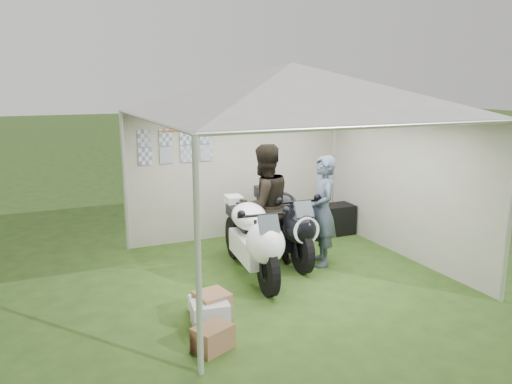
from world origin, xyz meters
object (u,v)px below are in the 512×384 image
Objects in this scene: crate_2 at (202,304)px; canopy_tent at (291,94)px; person_dark_jacket at (264,206)px; motorcycle_black at (285,222)px; crate_1 at (212,306)px; equipment_box at (337,219)px; motorcycle_white at (253,237)px; crate_3 at (213,338)px; person_blue_jacket at (323,211)px; crate_0 at (210,314)px; paddock_stand at (263,231)px.

canopy_tent is at bearing 25.79° from crate_2.
person_dark_jacket is at bearing 118.83° from canopy_tent.
crate_1 is (-1.72, -1.49, -0.44)m from motorcycle_black.
canopy_tent is 3.15m from equipment_box.
motorcycle_white is 5.61× the size of crate_3.
person_blue_jacket is (0.82, -0.34, -0.09)m from person_dark_jacket.
crate_3 is at bearing -108.40° from crate_1.
person_blue_jacket is (0.40, -0.44, 0.24)m from motorcycle_black.
crate_2 is at bearing 79.61° from crate_3.
person_dark_jacket is 1.11× the size of person_blue_jacket.
equipment_box is 1.38× the size of crate_3.
motorcycle_white reaches higher than motorcycle_black.
equipment_box reaches higher than crate_0.
paddock_stand is 3.23m from crate_0.
equipment_box reaches higher than paddock_stand.
motorcycle_white is at bearing -149.90° from equipment_box.
equipment_box is at bearing 40.81° from crate_3.
motorcycle_white is at bearing 46.09° from crate_1.
crate_0 is 0.54m from crate_3.
crate_0 reaches higher than crate_2.
crate_0 is at bearing -92.57° from crate_2.
motorcycle_black reaches higher than crate_1.
equipment_box is at bearing 153.94° from person_blue_jacket.
motorcycle_white is 1.01× the size of motorcycle_black.
motorcycle_white is 2.65m from equipment_box.
paddock_stand is 1.28× the size of crate_1.
motorcycle_black is 5.56× the size of crate_3.
crate_3 reaches higher than crate_2.
motorcycle_black is 6.09× the size of crate_1.
crate_1 is (0.08, 0.15, 0.02)m from crate_0.
crate_0 is (-1.38, -1.54, -0.79)m from person_dark_jacket.
crate_1 is at bearing -125.83° from paddock_stand.
canopy_tent is at bearing 35.41° from crate_0.
motorcycle_white reaches higher than crate_3.
person_blue_jacket is (0.33, -1.44, 0.67)m from paddock_stand.
canopy_tent reaches higher than crate_1.
crate_3 is at bearing 44.87° from person_dark_jacket.
person_dark_jacket is at bearing -113.94° from paddock_stand.
person_blue_jacket is 1.76m from equipment_box.
paddock_stand reaches higher than crate_0.
motorcycle_black reaches higher than equipment_box.
person_blue_jacket is 6.11× the size of crate_2.
equipment_box is at bearing 35.72° from motorcycle_white.
crate_0 is (-3.30, -2.46, -0.13)m from equipment_box.
motorcycle_white is at bearing 37.14° from crate_2.
person_blue_jacket is at bearing 36.25° from crate_3.
motorcycle_white is 5.29× the size of crate_0.
person_dark_jacket is at bearing 40.45° from crate_2.
crate_0 is 1.52× the size of crate_2.
equipment_box is at bearing 36.64° from crate_0.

